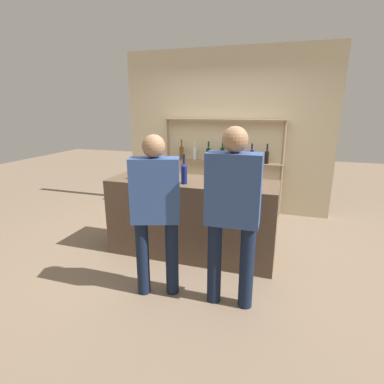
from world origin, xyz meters
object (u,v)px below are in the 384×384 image
at_px(counter_bottle_2, 249,173).
at_px(customer_center, 156,206).
at_px(counter_bottle_0, 184,173).
at_px(customer_right, 233,207).
at_px(counter_bottle_1, 253,177).
at_px(wine_glass, 133,169).
at_px(cork_jar, 221,178).

distance_m(counter_bottle_2, customer_center, 1.28).
relative_size(counter_bottle_0, customer_right, 0.21).
distance_m(customer_center, customer_right, 0.73).
xyz_separation_m(customer_center, customer_right, (0.72, 0.05, 0.05)).
distance_m(counter_bottle_1, wine_glass, 1.47).
bearing_deg(cork_jar, counter_bottle_2, 30.25).
bearing_deg(counter_bottle_0, counter_bottle_2, 22.13).
height_order(counter_bottle_0, counter_bottle_1, counter_bottle_0).
distance_m(counter_bottle_2, customer_right, 1.00).
height_order(counter_bottle_1, cork_jar, counter_bottle_1).
bearing_deg(wine_glass, customer_center, -50.43).
height_order(counter_bottle_1, counter_bottle_2, counter_bottle_1).
distance_m(counter_bottle_0, counter_bottle_2, 0.76).
bearing_deg(customer_right, counter_bottle_1, -8.08).
bearing_deg(counter_bottle_2, counter_bottle_0, -157.87).
bearing_deg(customer_center, counter_bottle_1, -64.34).
height_order(counter_bottle_0, wine_glass, counter_bottle_0).
relative_size(counter_bottle_1, customer_right, 0.20).
bearing_deg(wine_glass, cork_jar, 3.82).
bearing_deg(customer_center, cork_jar, -45.20).
relative_size(counter_bottle_2, customer_center, 0.19).
relative_size(counter_bottle_0, counter_bottle_1, 1.03).
relative_size(wine_glass, cork_jar, 1.03).
bearing_deg(wine_glass, counter_bottle_1, -0.21).
xyz_separation_m(wine_glass, customer_right, (1.38, -0.75, -0.11)).
xyz_separation_m(cork_jar, customer_right, (0.29, -0.82, -0.06)).
distance_m(counter_bottle_1, customer_right, 0.76).
relative_size(counter_bottle_1, customer_center, 0.21).
bearing_deg(counter_bottle_1, counter_bottle_0, -177.31).
height_order(counter_bottle_1, customer_right, customer_right).
bearing_deg(cork_jar, wine_glass, -176.18).
xyz_separation_m(counter_bottle_1, counter_bottle_2, (-0.08, 0.25, -0.01)).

